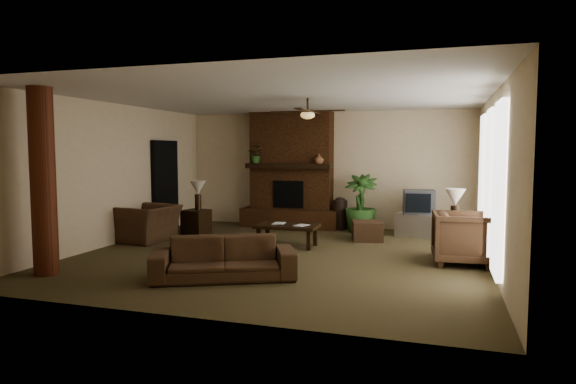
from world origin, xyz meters
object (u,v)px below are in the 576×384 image
(armchair_right, at_px, (463,235))
(coffee_table, at_px, (287,227))
(sofa, at_px, (224,251))
(tv_stand, at_px, (417,225))
(floor_vase, at_px, (340,211))
(armchair_left, at_px, (148,217))
(ottoman, at_px, (367,231))
(floor_plant, at_px, (360,216))
(side_table_left, at_px, (196,222))
(lamp_left, at_px, (198,190))
(side_table_right, at_px, (454,241))
(log_column, at_px, (43,182))
(lamp_right, at_px, (455,200))

(armchair_right, distance_m, coffee_table, 3.27)
(sofa, bearing_deg, tv_stand, 36.29)
(sofa, bearing_deg, armchair_right, 6.01)
(floor_vase, bearing_deg, tv_stand, -13.72)
(armchair_left, distance_m, ottoman, 4.56)
(coffee_table, bearing_deg, floor_plant, 62.94)
(armchair_right, distance_m, tv_stand, 2.68)
(tv_stand, bearing_deg, side_table_left, -155.27)
(lamp_left, bearing_deg, side_table_right, -7.56)
(ottoman, distance_m, floor_vase, 1.53)
(log_column, distance_m, floor_plant, 6.67)
(armchair_left, xyz_separation_m, coffee_table, (2.92, 0.31, -0.12))
(armchair_right, height_order, lamp_left, lamp_left)
(floor_vase, relative_size, lamp_left, 1.18)
(armchair_left, bearing_deg, lamp_left, 154.17)
(tv_stand, distance_m, lamp_right, 2.20)
(armchair_left, bearing_deg, lamp_right, 98.07)
(floor_plant, height_order, side_table_left, floor_plant)
(tv_stand, xyz_separation_m, floor_vase, (-1.78, 0.44, 0.18))
(log_column, bearing_deg, tv_stand, 44.70)
(ottoman, height_order, side_table_left, side_table_left)
(side_table_left, bearing_deg, armchair_left, -118.39)
(lamp_right, bearing_deg, sofa, -141.16)
(armchair_right, relative_size, coffee_table, 0.80)
(coffee_table, distance_m, lamp_right, 3.15)
(armchair_right, bearing_deg, sofa, 116.30)
(floor_vase, bearing_deg, armchair_left, -142.49)
(sofa, relative_size, floor_vase, 2.68)
(lamp_right, bearing_deg, tv_stand, 110.77)
(ottoman, relative_size, lamp_left, 0.92)
(armchair_right, xyz_separation_m, lamp_left, (-5.52, 1.32, 0.52))
(tv_stand, distance_m, side_table_left, 4.86)
(sofa, height_order, lamp_left, lamp_left)
(lamp_left, xyz_separation_m, lamp_right, (5.39, -0.72, 0.00))
(armchair_left, distance_m, floor_plant, 4.70)
(armchair_right, height_order, side_table_right, armchair_right)
(sofa, relative_size, armchair_right, 2.16)
(coffee_table, bearing_deg, lamp_right, 0.06)
(coffee_table, relative_size, lamp_right, 1.85)
(log_column, distance_m, tv_stand, 7.36)
(armchair_right, bearing_deg, floor_vase, 37.21)
(floor_vase, relative_size, side_table_right, 1.40)
(lamp_right, bearing_deg, ottoman, 146.71)
(coffee_table, bearing_deg, lamp_left, 162.57)
(lamp_left, bearing_deg, ottoman, 5.97)
(armchair_right, relative_size, ottoman, 1.59)
(floor_plant, distance_m, lamp_right, 2.98)
(tv_stand, xyz_separation_m, lamp_right, (0.73, -1.93, 0.75))
(floor_vase, relative_size, floor_plant, 0.58)
(log_column, relative_size, side_table_right, 5.09)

